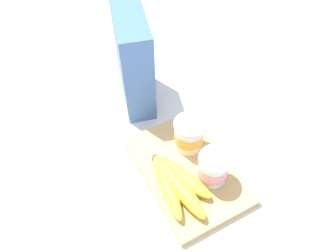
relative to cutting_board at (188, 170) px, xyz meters
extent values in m
plane|color=silver|center=(0.00, 0.00, -0.01)|extent=(2.40, 2.40, 0.00)
cube|color=tan|center=(0.00, 0.00, 0.00)|extent=(0.30, 0.21, 0.02)
cube|color=#4770B7|center=(-0.29, 0.00, 0.12)|extent=(0.20, 0.12, 0.27)
cylinder|color=white|center=(-0.06, 0.04, 0.05)|extent=(0.07, 0.07, 0.08)
cylinder|color=gold|center=(-0.06, 0.04, 0.05)|extent=(0.07, 0.07, 0.03)
cylinder|color=silver|center=(-0.06, 0.04, 0.09)|extent=(0.08, 0.08, 0.00)
cylinder|color=white|center=(0.05, 0.04, 0.05)|extent=(0.07, 0.07, 0.08)
cylinder|color=pink|center=(0.05, 0.04, 0.05)|extent=(0.07, 0.07, 0.04)
cylinder|color=silver|center=(0.05, 0.04, 0.09)|extent=(0.07, 0.07, 0.00)
ellipsoid|color=yellow|center=(0.03, -0.07, 0.03)|extent=(0.17, 0.06, 0.04)
ellipsoid|color=yellow|center=(0.04, -0.05, 0.03)|extent=(0.19, 0.06, 0.04)
ellipsoid|color=yellow|center=(0.02, -0.03, 0.03)|extent=(0.17, 0.10, 0.03)
cylinder|color=brown|center=(-0.05, -0.06, 0.02)|extent=(0.01, 0.01, 0.02)
cylinder|color=silver|center=(0.23, 0.03, -0.01)|extent=(0.08, 0.08, 0.01)
camera|label=1|loc=(0.33, -0.23, 0.69)|focal=35.12mm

